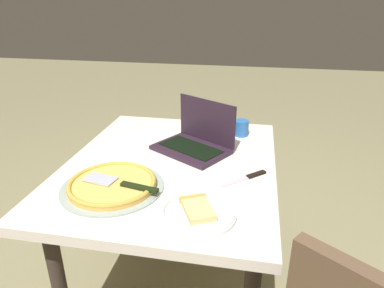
{
  "coord_description": "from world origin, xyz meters",
  "views": [
    {
      "loc": [
        1.28,
        0.33,
        1.39
      ],
      "look_at": [
        -0.06,
        0.08,
        0.79
      ],
      "focal_mm": 32.31,
      "sensor_mm": 36.0,
      "label": 1
    }
  ],
  "objects": [
    {
      "name": "drink_cup",
      "position": [
        -0.36,
        0.28,
        0.77
      ],
      "size": [
        0.07,
        0.07,
        0.08
      ],
      "color": "#2961AB",
      "rests_on": "dining_table"
    },
    {
      "name": "laptop",
      "position": [
        -0.15,
        0.08,
        0.78
      ],
      "size": [
        0.36,
        0.39,
        0.22
      ],
      "color": "black",
      "rests_on": "dining_table"
    },
    {
      "name": "pizza_tray",
      "position": [
        0.25,
        -0.16,
        0.75
      ],
      "size": [
        0.38,
        0.38,
        0.03
      ],
      "color": "#92A29A",
      "rests_on": "dining_table"
    },
    {
      "name": "table_knife",
      "position": [
        0.08,
        0.33,
        0.74
      ],
      "size": [
        0.16,
        0.17,
        0.01
      ],
      "color": "silver",
      "rests_on": "dining_table"
    },
    {
      "name": "pizza_plate",
      "position": [
        0.36,
        0.18,
        0.74
      ],
      "size": [
        0.25,
        0.25,
        0.04
      ],
      "color": "white",
      "rests_on": "dining_table"
    },
    {
      "name": "dining_table",
      "position": [
        0.0,
        0.0,
        0.64
      ],
      "size": [
        1.07,
        0.88,
        0.73
      ],
      "color": "beige",
      "rests_on": "ground_plane"
    }
  ]
}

